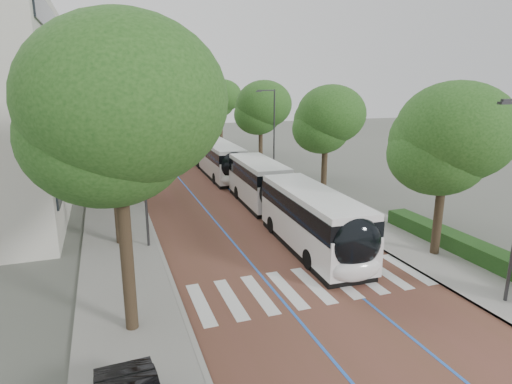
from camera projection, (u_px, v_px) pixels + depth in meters
ground at (319, 296)px, 17.78m from camera, size 160.00×160.00×0.00m
road at (171, 153)px, 54.30m from camera, size 11.00×140.00×0.02m
sidewalk_left at (109, 156)px, 51.84m from camera, size 4.00×140.00×0.12m
sidewalk_right at (228, 150)px, 56.72m from camera, size 4.00×140.00×0.12m
kerb_left at (125, 155)px, 52.46m from camera, size 0.20×140.00×0.14m
kerb_right at (214, 151)px, 56.11m from camera, size 0.20×140.00×0.14m
zebra_crossing at (313, 285)px, 18.75m from camera, size 10.55×3.60×0.01m
lane_line_left at (158, 154)px, 53.77m from camera, size 0.12×126.00×0.01m
lane_line_right at (184, 153)px, 54.81m from camera, size 0.12×126.00×0.01m
hedge at (488, 256)px, 20.61m from camera, size 1.20×14.00×0.80m
streetlight_far at (272, 127)px, 38.83m from camera, size 1.82×0.20×8.00m
lamp_post_left at (144, 173)px, 22.08m from camera, size 0.14×0.14×8.00m
trees_left at (106, 102)px, 35.01m from camera, size 6.44×60.98×10.21m
trees_right at (287, 114)px, 38.20m from camera, size 5.76×47.42×8.62m
lead_bus at (286, 202)px, 25.98m from camera, size 3.32×18.49×3.20m
bus_queued_0 at (219, 159)px, 40.51m from camera, size 2.87×12.46×3.20m
bus_queued_1 at (190, 142)px, 52.38m from camera, size 2.85×12.46×3.20m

